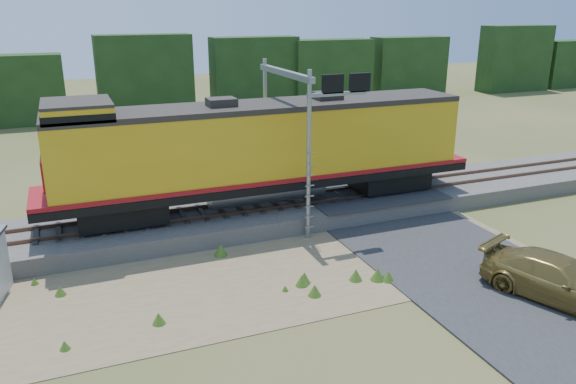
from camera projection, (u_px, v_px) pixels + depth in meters
name	position (u px, v px, depth m)	size (l,w,h in m)	color
ground	(285.00, 276.00, 21.94)	(140.00, 140.00, 0.00)	#475123
ballast	(239.00, 216.00, 27.11)	(70.00, 5.00, 0.80)	slate
rails	(239.00, 207.00, 26.96)	(70.00, 1.54, 0.16)	brown
dirt_shoulder	(232.00, 279.00, 21.67)	(26.00, 8.00, 0.03)	#8C7754
road	(424.00, 241.00, 25.04)	(7.00, 66.00, 0.86)	#38383A
tree_line_north	(142.00, 82.00, 54.48)	(130.00, 3.00, 6.50)	#1B3312
weed_clumps	(196.00, 291.00, 20.80)	(15.00, 6.20, 0.56)	#3E641C
locomotive	(260.00, 149.00, 26.49)	(21.05, 3.21, 5.43)	black
signal_gantry	(298.00, 107.00, 25.84)	(3.00, 6.20, 7.57)	gray
car	(559.00, 280.00, 19.96)	(2.22, 5.45, 1.58)	olive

